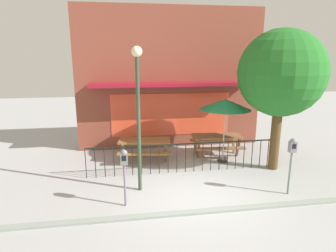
# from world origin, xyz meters

# --- Properties ---
(ground) EXTENTS (40.00, 40.00, 0.00)m
(ground) POSITION_xyz_m (0.00, 0.00, 0.00)
(ground) COLOR #A6A8A9
(pub_storefront) EXTENTS (7.39, 1.43, 5.51)m
(pub_storefront) POSITION_xyz_m (0.00, 4.72, 2.73)
(pub_storefront) COLOR #4F2A1F
(pub_storefront) RESTS_ON ground
(patio_fence_front) EXTENTS (6.23, 0.04, 0.97)m
(patio_fence_front) POSITION_xyz_m (-0.00, 1.77, 0.66)
(patio_fence_front) COLOR black
(patio_fence_front) RESTS_ON ground
(picnic_table_left) EXTENTS (1.96, 1.59, 0.79)m
(picnic_table_left) POSITION_xyz_m (-1.21, 3.03, 0.61)
(picnic_table_left) COLOR #915B30
(picnic_table_left) RESTS_ON ground
(picnic_table_right) EXTENTS (1.89, 1.48, 0.79)m
(picnic_table_right) POSITION_xyz_m (1.50, 3.17, 0.61)
(picnic_table_right) COLOR brown
(picnic_table_right) RESTS_ON ground
(patio_umbrella) EXTENTS (1.73, 1.73, 2.24)m
(patio_umbrella) POSITION_xyz_m (1.51, 2.48, 2.05)
(patio_umbrella) COLOR black
(patio_umbrella) RESTS_ON ground
(parking_meter_near) EXTENTS (0.18, 0.17, 1.58)m
(parking_meter_near) POSITION_xyz_m (2.43, -0.16, 1.22)
(parking_meter_near) COLOR slate
(parking_meter_near) RESTS_ON ground
(parking_meter_far) EXTENTS (0.18, 0.17, 1.48)m
(parking_meter_far) POSITION_xyz_m (-1.94, -0.10, 1.15)
(parking_meter_far) COLOR slate
(parking_meter_far) RESTS_ON ground
(street_tree) EXTENTS (2.69, 2.69, 4.49)m
(street_tree) POSITION_xyz_m (2.94, 1.61, 3.12)
(street_tree) COLOR brown
(street_tree) RESTS_ON ground
(street_lamp) EXTENTS (0.28, 0.28, 3.91)m
(street_lamp) POSITION_xyz_m (-1.53, 0.72, 2.55)
(street_lamp) COLOR #324530
(street_lamp) RESTS_ON ground
(curb_edge) EXTENTS (10.35, 0.20, 0.11)m
(curb_edge) POSITION_xyz_m (0.00, -0.72, 0.00)
(curb_edge) COLOR gray
(curb_edge) RESTS_ON ground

